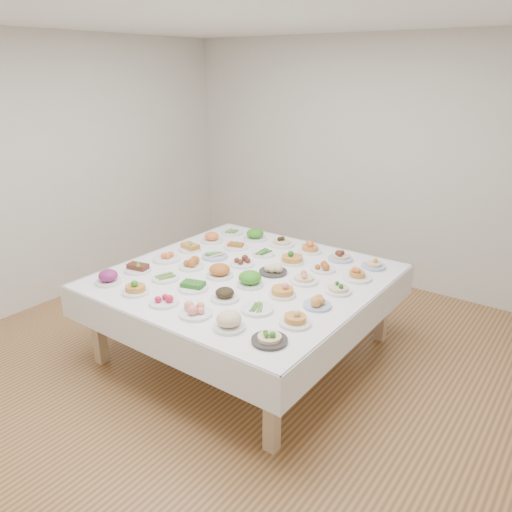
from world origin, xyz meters
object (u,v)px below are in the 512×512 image
Objects in this scene: dish_18 at (190,247)px; display_table at (246,282)px; dish_0 at (108,278)px; dish_35 at (374,262)px.

display_table is at bearing -11.40° from dish_18.
dish_18 is at bearing 89.71° from dish_0.
dish_0 is 0.99× the size of dish_18.
dish_35 reaches higher than dish_18.
display_table is at bearing 45.02° from dish_0.
display_table is at bearing -135.36° from dish_35.
dish_18 is (0.01, 0.98, -0.01)m from dish_0.
display_table is 1.16m from dish_35.
dish_0 is (-0.82, -0.82, 0.12)m from display_table.
dish_35 is at bearing 21.66° from dish_18.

